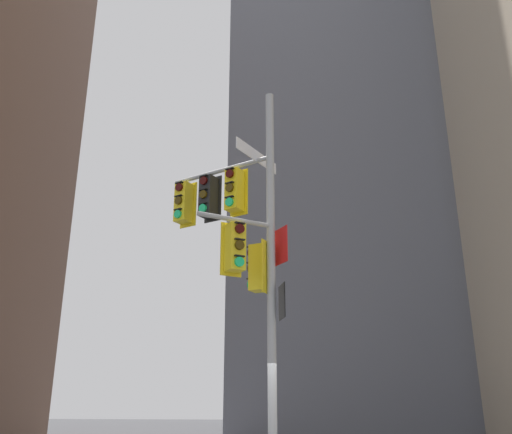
% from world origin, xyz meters
% --- Properties ---
extents(building_mid_block, '(14.21, 14.21, 53.94)m').
position_xyz_m(building_mid_block, '(2.12, 24.59, 26.97)').
color(building_mid_block, slate).
rests_on(building_mid_block, ground).
extents(signal_pole_assembly, '(2.96, 2.38, 8.65)m').
position_xyz_m(signal_pole_assembly, '(-0.78, 0.22, 5.28)').
color(signal_pole_assembly, '#9EA0A3').
rests_on(signal_pole_assembly, ground).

